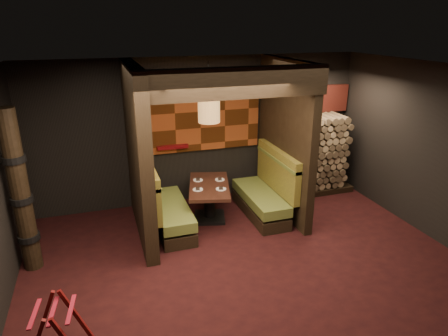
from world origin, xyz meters
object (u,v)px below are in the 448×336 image
firewood_stack (312,155)px  booth_bench_left (165,208)px  booth_bench_right (265,194)px  dining_table (209,197)px  luggage_rack (56,330)px  pendant_lamp (209,109)px  totem_column (21,194)px

firewood_stack → booth_bench_left: bearing=-167.8°
booth_bench_right → booth_bench_left: bearing=180.0°
dining_table → firewood_stack: bearing=13.6°
luggage_rack → booth_bench_left: bearing=57.4°
dining_table → firewood_stack: size_ratio=0.82×
booth_bench_right → pendant_lamp: size_ratio=1.59×
booth_bench_left → luggage_rack: size_ratio=2.11×
booth_bench_left → totem_column: size_ratio=0.67×
luggage_rack → totem_column: size_ratio=0.32×
luggage_rack → firewood_stack: size_ratio=0.44×
booth_bench_right → firewood_stack: (1.35, 0.70, 0.42)m
booth_bench_left → dining_table: (0.83, 0.12, 0.05)m
booth_bench_right → firewood_stack: bearing=27.3°
booth_bench_right → luggage_rack: 4.32m
luggage_rack → totem_column: 2.18m
booth_bench_right → dining_table: (-1.06, 0.12, 0.05)m
booth_bench_left → booth_bench_right: same height
booth_bench_right → dining_table: size_ratio=1.12×
luggage_rack → firewood_stack: 5.85m
dining_table → pendant_lamp: (-0.00, -0.05, 1.62)m
dining_table → luggage_rack: 3.60m
pendant_lamp → totem_column: 3.11m
booth_bench_left → firewood_stack: bearing=12.2°
totem_column → firewood_stack: totem_column is taller
booth_bench_left → booth_bench_right: bearing=0.0°
booth_bench_left → pendant_lamp: pendant_lamp is taller
booth_bench_left → pendant_lamp: size_ratio=1.59×
booth_bench_left → firewood_stack: 3.35m
booth_bench_right → pendant_lamp: 1.98m
booth_bench_left → luggage_rack: booth_bench_left is taller
totem_column → firewood_stack: 5.49m
pendant_lamp → booth_bench_right: bearing=-3.5°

